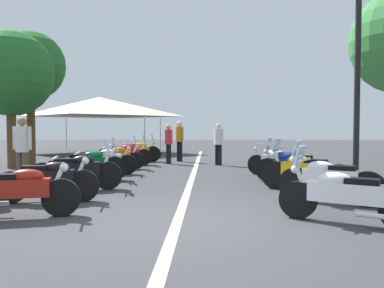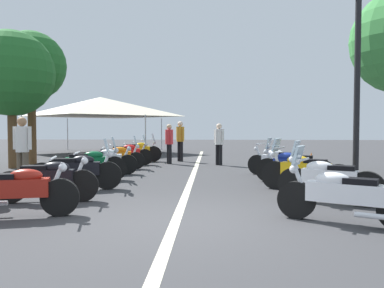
{
  "view_description": "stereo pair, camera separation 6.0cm",
  "coord_description": "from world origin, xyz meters",
  "px_view_note": "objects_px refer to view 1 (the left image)",
  "views": [
    {
      "loc": [
        -6.09,
        -0.5,
        1.49
      ],
      "look_at": [
        5.29,
        0.0,
        1.0
      ],
      "focal_mm": 36.52,
      "sensor_mm": 36.0,
      "label": 1
    },
    {
      "loc": [
        -6.09,
        -0.56,
        1.49
      ],
      "look_at": [
        5.29,
        0.0,
        1.0
      ],
      "focal_mm": 36.52,
      "sensor_mm": 36.0,
      "label": 2
    }
  ],
  "objects_px": {
    "motorcycle_right_row_0": "(344,194)",
    "bystander_3": "(180,138)",
    "motorcycle_left_row_1": "(48,180)",
    "bystander_1": "(169,141)",
    "motorcycle_left_row_5": "(115,157)",
    "motorcycle_right_row_1": "(328,179)",
    "bystander_2": "(218,141)",
    "bystander_0": "(22,146)",
    "motorcycle_left_row_4": "(103,160)",
    "roadside_tree_1": "(10,74)",
    "motorcycle_left_row_6": "(125,153)",
    "motorcycle_right_row_3": "(293,166)",
    "traffic_cone_1": "(311,161)",
    "motorcycle_left_row_7": "(137,151)",
    "event_tent": "(99,107)",
    "motorcycle_right_row_2": "(305,171)",
    "motorcycle_left_row_0": "(17,191)",
    "motorcycle_left_row_2": "(77,170)",
    "motorcycle_right_row_4": "(280,161)",
    "motorcycle_left_row_3": "(88,164)",
    "roadside_tree_0": "(30,67)",
    "street_lamp_twin_globe": "(358,49)"
  },
  "relations": [
    {
      "from": "motorcycle_left_row_7",
      "to": "event_tent",
      "type": "xyz_separation_m",
      "value": [
        5.48,
        3.16,
        2.17
      ]
    },
    {
      "from": "motorcycle_left_row_4",
      "to": "motorcycle_right_row_0",
      "type": "distance_m",
      "value": 8.03
    },
    {
      "from": "motorcycle_left_row_1",
      "to": "bystander_3",
      "type": "distance_m",
      "value": 9.54
    },
    {
      "from": "motorcycle_left_row_5",
      "to": "motorcycle_right_row_1",
      "type": "bearing_deg",
      "value": -56.6
    },
    {
      "from": "motorcycle_right_row_0",
      "to": "bystander_3",
      "type": "height_order",
      "value": "bystander_3"
    },
    {
      "from": "motorcycle_right_row_2",
      "to": "roadside_tree_1",
      "type": "distance_m",
      "value": 10.87
    },
    {
      "from": "motorcycle_left_row_6",
      "to": "motorcycle_right_row_4",
      "type": "distance_m",
      "value": 6.24
    },
    {
      "from": "motorcycle_left_row_4",
      "to": "bystander_0",
      "type": "height_order",
      "value": "bystander_0"
    },
    {
      "from": "bystander_3",
      "to": "motorcycle_left_row_5",
      "type": "bearing_deg",
      "value": 18.47
    },
    {
      "from": "motorcycle_right_row_1",
      "to": "bystander_1",
      "type": "xyz_separation_m",
      "value": [
        8.04,
        3.97,
        0.46
      ]
    },
    {
      "from": "motorcycle_right_row_0",
      "to": "bystander_0",
      "type": "height_order",
      "value": "bystander_0"
    },
    {
      "from": "motorcycle_left_row_7",
      "to": "street_lamp_twin_globe",
      "type": "relative_size",
      "value": 0.43
    },
    {
      "from": "bystander_3",
      "to": "event_tent",
      "type": "xyz_separation_m",
      "value": [
        5.16,
        4.96,
        1.62
      ]
    },
    {
      "from": "motorcycle_left_row_0",
      "to": "motorcycle_left_row_2",
      "type": "height_order",
      "value": "motorcycle_left_row_2"
    },
    {
      "from": "motorcycle_left_row_0",
      "to": "motorcycle_left_row_5",
      "type": "xyz_separation_m",
      "value": [
        7.34,
        0.17,
        0.0
      ]
    },
    {
      "from": "motorcycle_left_row_0",
      "to": "motorcycle_right_row_1",
      "type": "bearing_deg",
      "value": 0.65
    },
    {
      "from": "bystander_0",
      "to": "bystander_2",
      "type": "height_order",
      "value": "bystander_0"
    },
    {
      "from": "motorcycle_right_row_0",
      "to": "motorcycle_left_row_0",
      "type": "bearing_deg",
      "value": 27.13
    },
    {
      "from": "motorcycle_left_row_5",
      "to": "roadside_tree_1",
      "type": "xyz_separation_m",
      "value": [
        0.26,
        3.83,
        2.95
      ]
    },
    {
      "from": "motorcycle_right_row_0",
      "to": "motorcycle_right_row_2",
      "type": "bearing_deg",
      "value": -63.79
    },
    {
      "from": "traffic_cone_1",
      "to": "bystander_0",
      "type": "distance_m",
      "value": 9.35
    },
    {
      "from": "motorcycle_left_row_0",
      "to": "motorcycle_left_row_5",
      "type": "height_order",
      "value": "motorcycle_left_row_5"
    },
    {
      "from": "motorcycle_right_row_4",
      "to": "bystander_3",
      "type": "height_order",
      "value": "bystander_3"
    },
    {
      "from": "motorcycle_left_row_1",
      "to": "motorcycle_left_row_2",
      "type": "height_order",
      "value": "motorcycle_left_row_2"
    },
    {
      "from": "motorcycle_left_row_4",
      "to": "motorcycle_right_row_0",
      "type": "relative_size",
      "value": 1.13
    },
    {
      "from": "motorcycle_left_row_6",
      "to": "motorcycle_right_row_3",
      "type": "distance_m",
      "value": 7.16
    },
    {
      "from": "motorcycle_left_row_2",
      "to": "motorcycle_left_row_1",
      "type": "bearing_deg",
      "value": -103.04
    },
    {
      "from": "motorcycle_left_row_1",
      "to": "bystander_1",
      "type": "xyz_separation_m",
      "value": [
        8.2,
        -1.53,
        0.48
      ]
    },
    {
      "from": "motorcycle_left_row_3",
      "to": "motorcycle_left_row_4",
      "type": "distance_m",
      "value": 1.46
    },
    {
      "from": "motorcycle_left_row_7",
      "to": "bystander_1",
      "type": "bearing_deg",
      "value": -42.7
    },
    {
      "from": "motorcycle_right_row_0",
      "to": "motorcycle_right_row_2",
      "type": "relative_size",
      "value": 0.99
    },
    {
      "from": "roadside_tree_0",
      "to": "event_tent",
      "type": "xyz_separation_m",
      "value": [
        6.73,
        -0.87,
        -1.24
      ]
    },
    {
      "from": "motorcycle_left_row_4",
      "to": "roadside_tree_0",
      "type": "relative_size",
      "value": 0.41
    },
    {
      "from": "bystander_0",
      "to": "roadside_tree_0",
      "type": "xyz_separation_m",
      "value": [
        5.68,
        2.4,
        2.87
      ]
    },
    {
      "from": "motorcycle_left_row_3",
      "to": "roadside_tree_0",
      "type": "height_order",
      "value": "roadside_tree_0"
    },
    {
      "from": "bystander_0",
      "to": "roadside_tree_1",
      "type": "xyz_separation_m",
      "value": [
        4.18,
        2.43,
        2.39
      ]
    },
    {
      "from": "bystander_2",
      "to": "bystander_0",
      "type": "bearing_deg",
      "value": 5.82
    },
    {
      "from": "motorcycle_left_row_2",
      "to": "motorcycle_right_row_1",
      "type": "distance_m",
      "value": 5.61
    },
    {
      "from": "motorcycle_left_row_1",
      "to": "motorcycle_right_row_1",
      "type": "distance_m",
      "value": 5.5
    },
    {
      "from": "bystander_2",
      "to": "motorcycle_right_row_1",
      "type": "bearing_deg",
      "value": 62.1
    },
    {
      "from": "motorcycle_left_row_4",
      "to": "event_tent",
      "type": "xyz_separation_m",
      "value": [
        10.01,
        2.93,
        2.2
      ]
    },
    {
      "from": "motorcycle_left_row_1",
      "to": "bystander_1",
      "type": "relative_size",
      "value": 1.24
    },
    {
      "from": "motorcycle_left_row_2",
      "to": "motorcycle_left_row_4",
      "type": "relative_size",
      "value": 1.0
    },
    {
      "from": "motorcycle_left_row_0",
      "to": "street_lamp_twin_globe",
      "type": "distance_m",
      "value": 7.99
    },
    {
      "from": "motorcycle_left_row_0",
      "to": "motorcycle_left_row_7",
      "type": "height_order",
      "value": "motorcycle_left_row_7"
    },
    {
      "from": "bystander_1",
      "to": "roadside_tree_0",
      "type": "bearing_deg",
      "value": 157.6
    },
    {
      "from": "motorcycle_left_row_2",
      "to": "event_tent",
      "type": "height_order",
      "value": "event_tent"
    },
    {
      "from": "motorcycle_left_row_4",
      "to": "bystander_1",
      "type": "bearing_deg",
      "value": 55.12
    },
    {
      "from": "motorcycle_right_row_2",
      "to": "traffic_cone_1",
      "type": "height_order",
      "value": "motorcycle_right_row_2"
    },
    {
      "from": "motorcycle_left_row_7",
      "to": "motorcycle_right_row_3",
      "type": "bearing_deg",
      "value": -62.03
    }
  ]
}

